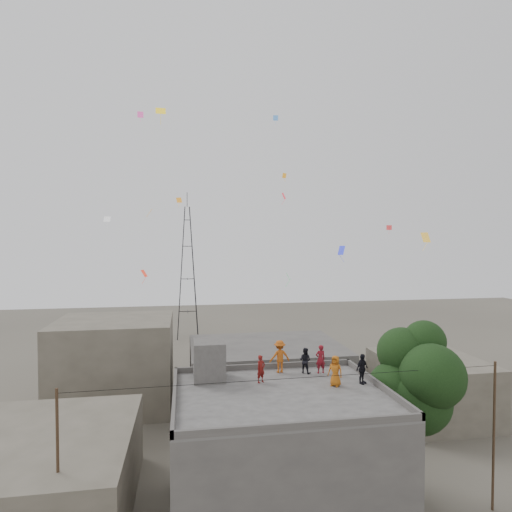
{
  "coord_description": "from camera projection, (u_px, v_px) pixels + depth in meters",
  "views": [
    {
      "loc": [
        -4.45,
        -19.42,
        13.26
      ],
      "look_at": [
        -0.61,
        3.37,
        12.47
      ],
      "focal_mm": 30.0,
      "sensor_mm": 36.0,
      "label": 1
    }
  ],
  "objects": [
    {
      "name": "tree",
      "position": [
        418.0,
        381.0,
        21.93
      ],
      "size": [
        4.9,
        4.6,
        9.1
      ],
      "color": "black",
      "rests_on": "ground"
    },
    {
      "name": "person_orange_child",
      "position": [
        335.0,
        371.0,
        21.13
      ],
      "size": [
        0.86,
        0.85,
        1.51
      ],
      "primitive_type": "imported",
      "rotation": [
        0.0,
        0.0,
        -0.75
      ],
      "color": "#B45B14",
      "rests_on": "main_building"
    },
    {
      "name": "person_orange_adult",
      "position": [
        280.0,
        356.0,
        23.32
      ],
      "size": [
        1.19,
        0.75,
        1.75
      ],
      "primitive_type": "imported",
      "rotation": [
        0.0,
        0.0,
        -3.05
      ],
      "color": "#B25014",
      "rests_on": "main_building"
    },
    {
      "name": "main_building",
      "position": [
        281.0,
        457.0,
        20.23
      ],
      "size": [
        10.0,
        8.0,
        6.1
      ],
      "color": "#494744",
      "rests_on": "ground"
    },
    {
      "name": "neighbor_west",
      "position": [
        47.0,
        477.0,
        20.4
      ],
      "size": [
        8.0,
        10.0,
        4.0
      ],
      "primitive_type": "cube",
      "color": "#565144",
      "rests_on": "ground"
    },
    {
      "name": "person_red_adult",
      "position": [
        320.0,
        359.0,
        23.2
      ],
      "size": [
        0.61,
        0.44,
        1.54
      ],
      "primitive_type": "imported",
      "rotation": [
        0.0,
        0.0,
        3.28
      ],
      "color": "maroon",
      "rests_on": "main_building"
    },
    {
      "name": "person_dark_child",
      "position": [
        305.0,
        360.0,
        23.22
      ],
      "size": [
        0.85,
        0.83,
        1.38
      ],
      "primitive_type": "imported",
      "rotation": [
        0.0,
        0.0,
        2.45
      ],
      "color": "black",
      "rests_on": "main_building"
    },
    {
      "name": "person_red_child",
      "position": [
        261.0,
        369.0,
        21.65
      ],
      "size": [
        0.6,
        0.55,
        1.38
      ],
      "primitive_type": "imported",
      "rotation": [
        0.0,
        0.0,
        0.56
      ],
      "color": "maroon",
      "rests_on": "main_building"
    },
    {
      "name": "neighbor_north",
      "position": [
        266.0,
        375.0,
        34.37
      ],
      "size": [
        12.0,
        9.0,
        5.0
      ],
      "primitive_type": "cube",
      "color": "#494744",
      "rests_on": "ground"
    },
    {
      "name": "neighbor_east",
      "position": [
        431.0,
        387.0,
        32.44
      ],
      "size": [
        7.0,
        8.0,
        4.4
      ],
      "primitive_type": "cube",
      "color": "#565144",
      "rests_on": "ground"
    },
    {
      "name": "parapet",
      "position": [
        281.0,
        390.0,
        20.12
      ],
      "size": [
        10.0,
        8.0,
        0.3
      ],
      "color": "#494744",
      "rests_on": "main_building"
    },
    {
      "name": "kites",
      "position": [
        252.0,
        205.0,
        26.16
      ],
      "size": [
        21.15,
        15.37,
        12.12
      ],
      "color": "red",
      "rests_on": "ground"
    },
    {
      "name": "utility_line",
      "position": [
        298.0,
        453.0,
        19.05
      ],
      "size": [
        20.12,
        0.62,
        7.4
      ],
      "color": "black",
      "rests_on": "ground"
    },
    {
      "name": "person_dark_adult",
      "position": [
        362.0,
        369.0,
        21.46
      ],
      "size": [
        0.94,
        0.78,
        1.51
      ],
      "primitive_type": "imported",
      "rotation": [
        0.0,
        0.0,
        0.56
      ],
      "color": "black",
      "rests_on": "main_building"
    },
    {
      "name": "neighbor_northwest",
      "position": [
        115.0,
        363.0,
        34.32
      ],
      "size": [
        9.0,
        8.0,
        7.0
      ],
      "primitive_type": "cube",
      "color": "#565144",
      "rests_on": "ground"
    },
    {
      "name": "transmission_tower",
      "position": [
        188.0,
        272.0,
        58.78
      ],
      "size": [
        2.97,
        2.97,
        20.01
      ],
      "color": "black",
      "rests_on": "ground"
    },
    {
      "name": "stair_head_box",
      "position": [
        209.0,
        360.0,
        22.12
      ],
      "size": [
        1.6,
        1.8,
        2.0
      ],
      "primitive_type": "cube",
      "color": "#494744",
      "rests_on": "main_building"
    }
  ]
}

